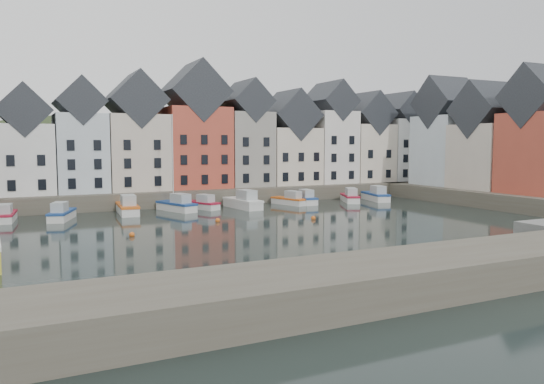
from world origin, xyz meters
TOP-DOWN VIEW (x-y plane):
  - ground at (0.00, 0.00)m, footprint 260.00×260.00m
  - far_quay at (0.00, 30.00)m, footprint 90.00×16.00m
  - right_quay at (37.00, 3.00)m, footprint 14.00×54.00m
  - near_wall at (-10.00, -22.00)m, footprint 50.00×6.00m
  - hillside at (0.02, 56.00)m, footprint 153.60×70.40m
  - far_terrace at (3.21, 28.00)m, footprint 72.37×8.16m
  - right_terrace at (36.00, 8.07)m, footprint 8.30×24.25m
  - mooring_buoys at (-4.00, 5.33)m, footprint 20.50×5.50m
  - boat_a at (-24.18, 18.10)m, footprint 2.27×5.66m
  - boat_b at (-18.79, 16.55)m, footprint 3.56×6.08m
  - boat_c at (-11.40, 18.36)m, footprint 2.58×6.83m
  - boat_d at (-5.40, 18.45)m, footprint 3.82×6.60m
  - boat_e at (-1.96, 19.12)m, footprint 3.65×5.66m
  - boat_f at (2.97, 17.38)m, footprint 2.96×7.15m
  - boat_g at (10.21, 18.36)m, footprint 3.26×5.74m
  - boat_h at (12.52, 18.53)m, footprint 2.34×5.96m
  - boat_i at (19.46, 17.55)m, footprint 4.05×6.13m
  - boat_j at (23.82, 17.38)m, footprint 3.43×6.68m

SIDE VIEW (x-z plane):
  - hillside at x=0.02m, z-range -49.96..14.04m
  - ground at x=0.00m, z-range 0.00..0.00m
  - mooring_buoys at x=-4.00m, z-range -0.10..0.40m
  - boat_e at x=-1.96m, z-range -0.42..1.66m
  - boat_g at x=10.21m, z-range -0.43..1.68m
  - boat_a at x=-24.18m, z-range -0.43..1.69m
  - boat_b at x=-18.79m, z-range -0.45..1.78m
  - boat_h at x=12.52m, z-range -0.45..1.78m
  - boat_i at x=19.46m, z-range -0.46..1.80m
  - boat_j at x=23.82m, z-range -0.50..1.96m
  - boat_c at x=-11.40m, z-range -0.52..2.05m
  - boat_d at x=-5.40m, z-range -5.24..6.81m
  - boat_f at x=2.97m, z-range -0.54..2.13m
  - far_quay at x=0.00m, z-range 0.00..2.00m
  - right_quay at x=37.00m, z-range 0.00..2.00m
  - near_wall at x=-10.00m, z-range 0.00..2.00m
  - far_terrace at x=3.21m, z-range -0.01..17.76m
  - right_terrace at x=36.00m, z-range 0.73..17.10m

